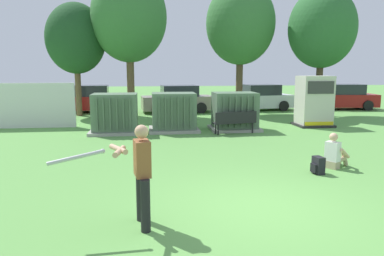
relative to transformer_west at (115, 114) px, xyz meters
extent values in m
plane|color=#5B9947|center=(3.43, -8.74, -0.79)|extent=(96.00, 96.00, 0.00)
cube|color=silver|center=(-4.31, 1.76, 0.21)|extent=(4.80, 0.12, 2.00)
cube|color=#9E9B93|center=(0.00, 0.01, -0.73)|extent=(2.10, 1.70, 0.12)
cube|color=#567056|center=(0.00, 0.01, 0.08)|extent=(1.80, 1.40, 1.50)
cube|color=#495F49|center=(-0.64, -0.75, 0.08)|extent=(0.06, 0.12, 1.27)
cube|color=#495F49|center=(-0.38, -0.75, 0.08)|extent=(0.06, 0.12, 1.27)
cube|color=#495F49|center=(-0.13, -0.75, 0.08)|extent=(0.06, 0.12, 1.27)
cube|color=#495F49|center=(0.13, -0.75, 0.08)|extent=(0.06, 0.12, 1.27)
cube|color=#495F49|center=(0.38, -0.75, 0.08)|extent=(0.06, 0.12, 1.27)
cube|color=#495F49|center=(0.64, -0.75, 0.08)|extent=(0.06, 0.12, 1.27)
cube|color=#9E9B93|center=(2.42, 0.18, -0.73)|extent=(2.10, 1.70, 0.12)
cube|color=#567056|center=(2.42, 0.18, 0.08)|extent=(1.80, 1.40, 1.50)
cube|color=#495F49|center=(1.78, -0.58, 0.08)|extent=(0.06, 0.12, 1.27)
cube|color=#495F49|center=(2.04, -0.58, 0.08)|extent=(0.06, 0.12, 1.27)
cube|color=#495F49|center=(2.29, -0.58, 0.08)|extent=(0.06, 0.12, 1.27)
cube|color=#495F49|center=(2.55, -0.58, 0.08)|extent=(0.06, 0.12, 1.27)
cube|color=#495F49|center=(2.80, -0.58, 0.08)|extent=(0.06, 0.12, 1.27)
cube|color=#495F49|center=(3.06, -0.58, 0.08)|extent=(0.06, 0.12, 1.27)
cube|color=#9E9B93|center=(5.05, 0.14, -0.73)|extent=(2.10, 1.70, 0.12)
cube|color=#567056|center=(5.05, 0.14, 0.08)|extent=(1.80, 1.40, 1.50)
cube|color=#495F49|center=(4.41, -0.62, 0.08)|extent=(0.06, 0.12, 1.27)
cube|color=#495F49|center=(4.66, -0.62, 0.08)|extent=(0.06, 0.12, 1.27)
cube|color=#495F49|center=(4.92, -0.62, 0.08)|extent=(0.06, 0.12, 1.27)
cube|color=#495F49|center=(5.17, -0.62, 0.08)|extent=(0.06, 0.12, 1.27)
cube|color=#495F49|center=(5.43, -0.62, 0.08)|extent=(0.06, 0.12, 1.27)
cube|color=#495F49|center=(5.68, -0.62, 0.08)|extent=(0.06, 0.12, 1.27)
cube|color=#262626|center=(8.91, 0.76, -0.74)|extent=(1.60, 1.40, 0.10)
cube|color=beige|center=(8.91, 0.76, 0.41)|extent=(1.40, 1.20, 2.20)
cube|color=#383838|center=(8.91, 0.14, 1.02)|extent=(1.19, 0.04, 0.55)
cube|color=yellow|center=(8.91, 0.14, -0.59)|extent=(1.33, 0.04, 0.16)
cube|color=black|center=(4.83, -0.74, -0.34)|extent=(1.84, 0.74, 0.05)
cube|color=black|center=(4.87, -0.92, -0.09)|extent=(1.77, 0.39, 0.44)
cylinder|color=black|center=(4.06, -0.75, -0.58)|extent=(0.06, 0.06, 0.42)
cylinder|color=black|center=(5.56, -0.46, -0.58)|extent=(0.06, 0.06, 0.42)
cylinder|color=black|center=(4.11, -1.03, -0.58)|extent=(0.06, 0.06, 0.42)
cylinder|color=black|center=(5.61, -0.73, -0.58)|extent=(0.06, 0.06, 0.42)
cylinder|color=black|center=(1.26, -9.55, -0.35)|extent=(0.16, 0.16, 0.88)
cylinder|color=black|center=(1.18, -9.08, -0.35)|extent=(0.16, 0.16, 0.88)
cube|color=brown|center=(1.22, -9.32, 0.39)|extent=(0.30, 0.43, 0.60)
sphere|color=tan|center=(1.22, -9.32, 0.84)|extent=(0.23, 0.23, 0.23)
cylinder|color=tan|center=(0.87, -9.47, 0.55)|extent=(0.18, 0.55, 0.09)
cylinder|color=tan|center=(0.83, -9.29, 0.55)|extent=(0.34, 0.52, 0.09)
cylinder|color=#B2B2B7|center=(0.18, -9.50, 0.48)|extent=(0.85, 0.21, 0.21)
sphere|color=#B2B2B7|center=(0.60, -9.42, 0.55)|extent=(0.08, 0.08, 0.08)
cube|color=tan|center=(6.20, -6.25, -0.69)|extent=(0.38, 0.42, 0.20)
cube|color=white|center=(6.20, -6.25, -0.33)|extent=(0.38, 0.42, 0.52)
sphere|color=#DBAD89|center=(6.20, -6.25, 0.06)|extent=(0.22, 0.22, 0.22)
cylinder|color=tan|center=(6.34, -6.05, -0.57)|extent=(0.45, 0.35, 0.13)
cylinder|color=tan|center=(6.53, -5.93, -0.56)|extent=(0.31, 0.25, 0.46)
cylinder|color=tan|center=(6.45, -6.22, -0.57)|extent=(0.45, 0.35, 0.13)
cylinder|color=tan|center=(6.64, -6.10, -0.56)|extent=(0.31, 0.25, 0.46)
cylinder|color=#DBAD89|center=(6.27, -5.94, -0.37)|extent=(0.39, 0.29, 0.32)
cylinder|color=#DBAD89|center=(6.51, -6.33, -0.37)|extent=(0.39, 0.29, 0.32)
cube|color=black|center=(5.60, -6.70, -0.57)|extent=(0.24, 0.34, 0.44)
cube|color=black|center=(5.47, -6.72, -0.63)|extent=(0.09, 0.23, 0.22)
cylinder|color=brown|center=(-2.49, 5.92, 0.52)|extent=(0.32, 0.32, 2.62)
ellipsoid|color=#1E4723|center=(-2.49, 5.92, 3.46)|extent=(3.22, 3.22, 3.83)
cylinder|color=brown|center=(0.43, 5.48, 0.87)|extent=(0.41, 0.41, 3.31)
ellipsoid|color=#387038|center=(0.43, 5.48, 4.58)|extent=(4.07, 4.07, 4.84)
cylinder|color=brown|center=(6.65, 5.77, 0.80)|extent=(0.39, 0.39, 3.18)
ellipsoid|color=#387038|center=(6.65, 5.77, 4.36)|extent=(3.91, 3.91, 4.64)
cylinder|color=#4C3828|center=(10.89, 4.43, 0.69)|extent=(0.37, 0.37, 2.97)
ellipsoid|color=#2D6633|center=(10.89, 4.43, 4.02)|extent=(3.65, 3.65, 4.33)
cube|color=maroon|center=(-2.25, 7.60, -0.21)|extent=(4.26, 1.85, 0.80)
cube|color=#262B33|center=(-2.10, 7.61, 0.51)|extent=(2.15, 1.63, 0.64)
cylinder|color=black|center=(-3.52, 6.70, -0.47)|extent=(0.65, 0.24, 0.64)
cylinder|color=black|center=(-3.58, 8.40, -0.47)|extent=(0.65, 0.24, 0.64)
cylinder|color=black|center=(-0.91, 6.80, -0.47)|extent=(0.65, 0.24, 0.64)
cylinder|color=black|center=(-0.98, 8.50, -0.47)|extent=(0.65, 0.24, 0.64)
cube|color=gray|center=(3.10, 6.87, -0.21)|extent=(4.35, 2.10, 0.80)
cube|color=#262B33|center=(3.25, 6.88, 0.51)|extent=(2.24, 1.76, 0.64)
cylinder|color=black|center=(1.89, 5.89, -0.47)|extent=(0.66, 0.28, 0.64)
cylinder|color=black|center=(1.72, 7.59, -0.47)|extent=(0.66, 0.28, 0.64)
cylinder|color=black|center=(4.48, 6.15, -0.47)|extent=(0.66, 0.28, 0.64)
cylinder|color=black|center=(4.31, 7.84, -0.47)|extent=(0.66, 0.28, 0.64)
cube|color=silver|center=(8.32, 7.32, -0.21)|extent=(4.40, 2.28, 0.80)
cube|color=#262B33|center=(8.47, 7.34, 0.51)|extent=(2.30, 1.84, 0.64)
cylinder|color=black|center=(7.16, 6.30, -0.47)|extent=(0.66, 0.31, 0.64)
cylinder|color=black|center=(6.91, 7.98, -0.47)|extent=(0.66, 0.31, 0.64)
cylinder|color=black|center=(9.73, 6.67, -0.47)|extent=(0.66, 0.31, 0.64)
cylinder|color=black|center=(9.49, 8.35, -0.47)|extent=(0.66, 0.31, 0.64)
cube|color=maroon|center=(13.89, 7.25, -0.21)|extent=(4.36, 2.15, 0.80)
cube|color=#262B33|center=(14.04, 7.24, 0.51)|extent=(2.26, 1.78, 0.64)
cylinder|color=black|center=(12.51, 6.55, -0.47)|extent=(0.66, 0.29, 0.64)
cylinder|color=black|center=(12.69, 8.24, -0.47)|extent=(0.66, 0.29, 0.64)
cylinder|color=black|center=(15.09, 6.26, -0.47)|extent=(0.66, 0.29, 0.64)
cylinder|color=black|center=(15.28, 7.95, -0.47)|extent=(0.66, 0.29, 0.64)
camera|label=1|loc=(1.32, -15.30, 1.87)|focal=34.48mm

